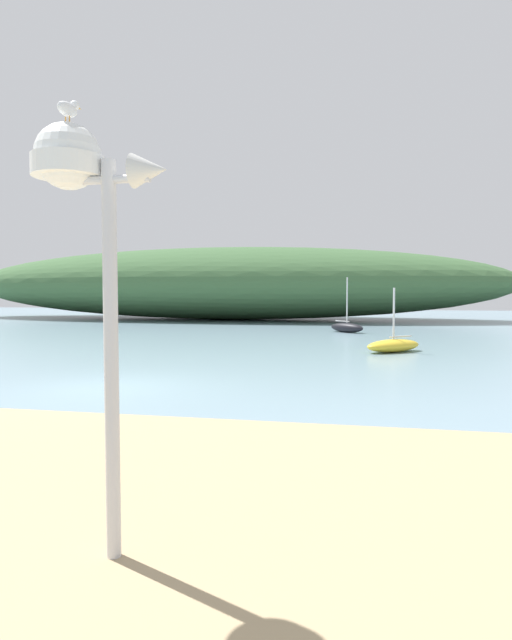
{
  "coord_description": "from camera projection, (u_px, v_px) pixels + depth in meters",
  "views": [
    {
      "loc": [
        6.26,
        -12.35,
        2.42
      ],
      "look_at": [
        2.33,
        7.11,
        1.36
      ],
      "focal_mm": 29.77,
      "sensor_mm": 36.0,
      "label": 1
    }
  ],
  "objects": [
    {
      "name": "mast_structure",
      "position": [
        82.0,
        194.0,
        4.34
      ],
      "size": [
        1.15,
        0.59,
        3.6
      ],
      "color": "silver",
      "rests_on": "beach_sand"
    },
    {
      "name": "distant_hill",
      "position": [
        226.0,
        283.0,
        46.74
      ],
      "size": [
        48.87,
        14.03,
        6.28
      ],
      "primitive_type": "ellipsoid",
      "color": "#3D6038",
      "rests_on": "ground"
    },
    {
      "name": "seagull_on_radar",
      "position": [
        68.0,
        108.0,
        4.34
      ],
      "size": [
        0.13,
        0.28,
        0.21
      ],
      "color": "orange",
      "rests_on": "mast_structure"
    },
    {
      "name": "sailboat_inner_mooring",
      "position": [
        393.0,
        345.0,
        21.22
      ],
      "size": [
        2.63,
        2.52,
        2.58
      ],
      "color": "gold",
      "rests_on": "ground"
    },
    {
      "name": "sailboat_off_point",
      "position": [
        347.0,
        327.0,
        31.45
      ],
      "size": [
        2.33,
        2.18,
        3.27
      ],
      "color": "black",
      "rests_on": "ground"
    },
    {
      "name": "ground_plane",
      "position": [
        111.0,
        387.0,
        13.45
      ],
      "size": [
        120.0,
        120.0,
        0.0
      ],
      "primitive_type": "plane",
      "color": "#7A99A8"
    }
  ]
}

